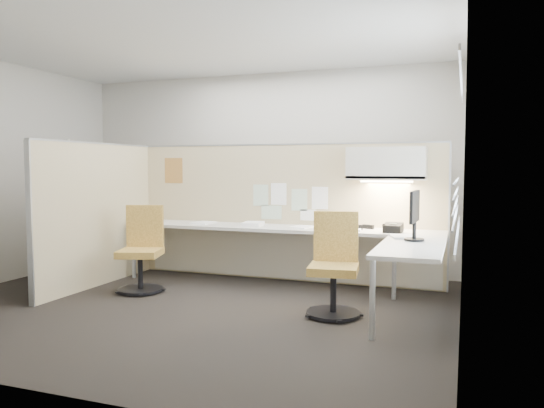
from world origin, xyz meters
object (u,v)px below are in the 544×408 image
at_px(monitor, 415,212).
at_px(phone, 393,228).
at_px(chair_right, 334,268).
at_px(chair_left, 142,252).
at_px(desk, 300,240).

relative_size(monitor, phone, 2.21).
bearing_deg(chair_right, chair_left, 167.11).
xyz_separation_m(monitor, phone, (-0.29, 0.62, -0.24)).
distance_m(chair_right, monitor, 0.98).
bearing_deg(phone, monitor, -59.18).
height_order(chair_left, chair_right, chair_right).
bearing_deg(monitor, chair_left, 95.74).
xyz_separation_m(chair_left, phone, (2.83, 0.73, 0.32)).
relative_size(chair_left, chair_right, 0.99).
bearing_deg(desk, chair_left, -157.90).
bearing_deg(chair_left, desk, 5.04).
bearing_deg(chair_right, monitor, 16.66).
xyz_separation_m(desk, chair_left, (-1.75, -0.71, -0.14)).
height_order(desk, chair_right, chair_right).
height_order(monitor, phone, monitor).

